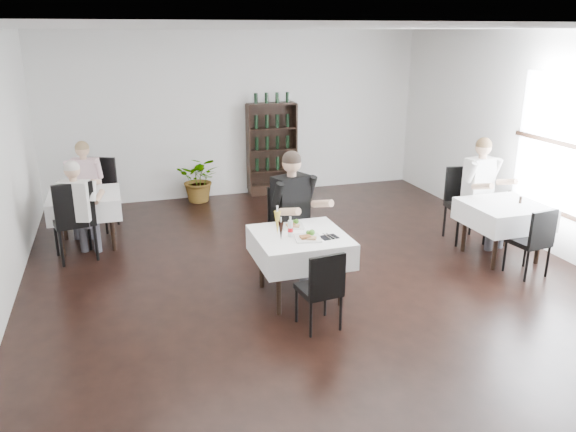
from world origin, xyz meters
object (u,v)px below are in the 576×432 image
object	(u,v)px
wine_shelf	(272,150)
diner_main	(296,206)
potted_tree	(200,179)
main_table	(300,247)

from	to	relation	value
wine_shelf	diner_main	world-z (taller)	wine_shelf
wine_shelf	potted_tree	size ratio (longest dim) A/B	2.07
potted_tree	diner_main	bearing A→B (deg)	-80.46
main_table	diner_main	bearing A→B (deg)	77.21
wine_shelf	diner_main	bearing A→B (deg)	-101.64
wine_shelf	potted_tree	bearing A→B (deg)	-175.32
wine_shelf	main_table	xyz separation A→B (m)	(-0.90, -4.31, -0.23)
wine_shelf	potted_tree	distance (m)	1.46
wine_shelf	diner_main	size ratio (longest dim) A/B	1.08
wine_shelf	diner_main	distance (m)	3.87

